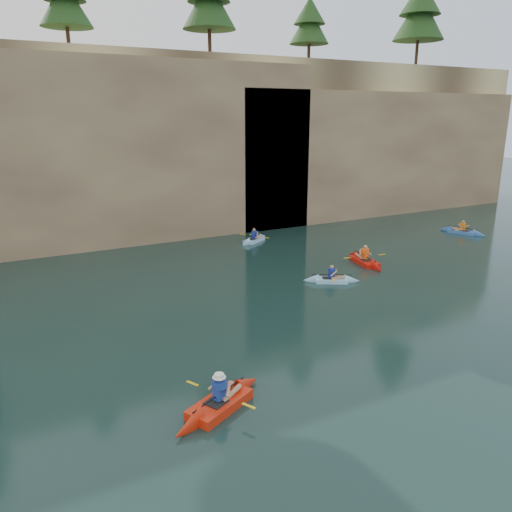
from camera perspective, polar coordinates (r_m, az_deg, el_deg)
name	(u,v)px	position (r m, az deg, el deg)	size (l,w,h in m)	color
ground	(316,457)	(12.82, 6.85, -21.87)	(160.00, 160.00, 0.00)	black
cliff	(78,140)	(38.70, -19.63, 12.33)	(70.00, 16.00, 12.00)	#CCBA7C
cliff_slab_center	(134,150)	(31.88, -13.81, 11.66)	(24.00, 2.40, 11.40)	tan
cliff_slab_east	(384,152)	(41.71, 14.44, 11.44)	(26.00, 2.40, 9.84)	tan
sea_cave_center	(36,228)	(30.85, -23.82, 2.91)	(3.50, 1.00, 3.20)	black
sea_cave_east	(255,198)	(34.57, -0.15, 6.64)	(5.00, 1.00, 4.50)	black
main_kayaker	(220,403)	(14.33, -4.17, -16.42)	(3.52, 2.33, 1.32)	red
kayaker_ltblue_near	(331,280)	(24.36, 8.60, -2.68)	(2.68, 1.93, 1.07)	#97D6FD
kayaker_red_far	(365,261)	(27.67, 12.30, -0.54)	(2.50, 3.59, 1.29)	red
kayaker_ltblue_mid	(254,240)	(31.71, -0.22, 1.88)	(2.79, 2.03, 1.08)	#97D1FD
kayaker_blue_east	(462,232)	(36.69, 22.50, 2.60)	(2.14, 3.23, 1.13)	#396EC3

